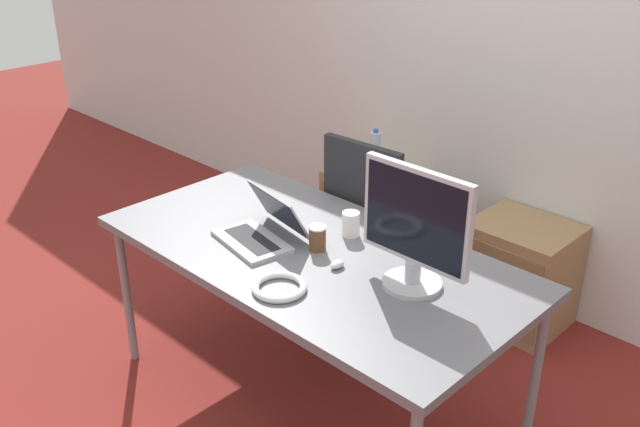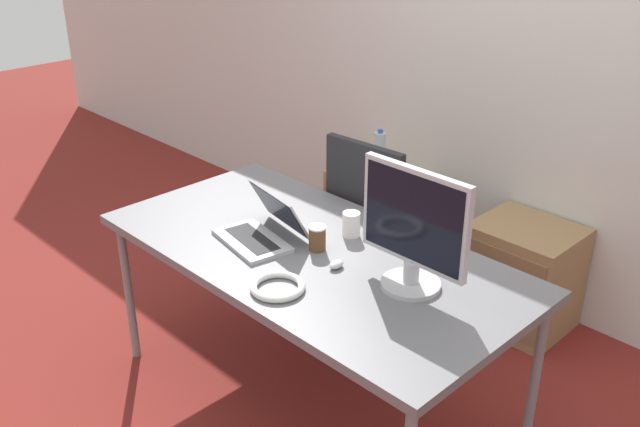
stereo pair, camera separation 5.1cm
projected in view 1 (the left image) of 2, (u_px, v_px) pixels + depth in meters
The scene contains 13 objects.
ground_plane at pixel (313, 398), 3.28m from camera, with size 14.00×14.00×0.00m, color maroon.
wall_back at pixel (513, 63), 3.67m from camera, with size 10.00×0.05×2.60m.
desk at pixel (312, 259), 2.96m from camera, with size 1.83×0.92×0.78m.
office_chair at pixel (382, 255), 3.70m from camera, with size 0.56×0.57×1.06m.
cabinet_left at pixel (373, 216), 4.37m from camera, with size 0.50×0.44×0.57m.
cabinet_right at pixel (519, 274), 3.74m from camera, with size 0.50×0.44×0.57m.
water_bottle at pixel (375, 152), 4.20m from camera, with size 0.07×0.07×0.27m.
laptop_center at pixel (261, 230), 3.01m from camera, with size 0.38×0.36×0.20m.
monitor at pixel (415, 229), 2.59m from camera, with size 0.46×0.23×0.48m.
mouse at pixel (337, 264), 2.80m from camera, with size 0.04×0.07×0.03m.
coffee_cup_white at pixel (351, 224), 3.04m from camera, with size 0.08×0.08×0.11m.
coffee_cup_brown at pixel (317, 238), 2.92m from camera, with size 0.07×0.07×0.11m.
cable_coil at pixel (279, 287), 2.65m from camera, with size 0.21×0.21×0.03m.
Camera 1 is at (1.83, -1.83, 2.18)m, focal length 40.00 mm.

